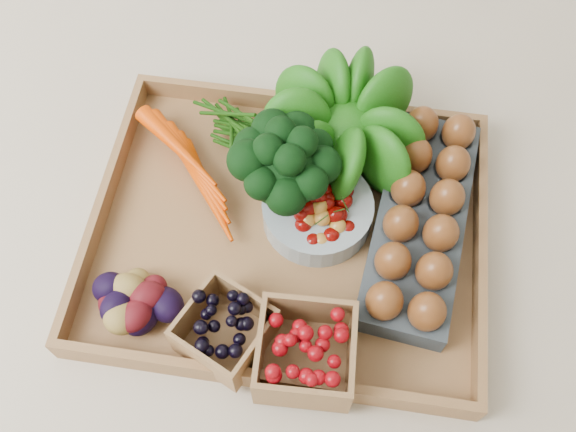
# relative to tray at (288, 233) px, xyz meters

# --- Properties ---
(ground) EXTENTS (4.00, 4.00, 0.00)m
(ground) POSITION_rel_tray_xyz_m (0.00, 0.00, -0.01)
(ground) COLOR beige
(ground) RESTS_ON ground
(tray) EXTENTS (0.55, 0.45, 0.01)m
(tray) POSITION_rel_tray_xyz_m (0.00, 0.00, 0.00)
(tray) COLOR olive
(tray) RESTS_ON ground
(carrots) EXTENTS (0.19, 0.13, 0.04)m
(carrots) POSITION_rel_tray_xyz_m (-0.15, 0.07, 0.03)
(carrots) COLOR #EC4200
(carrots) RESTS_ON tray
(lettuce) EXTENTS (0.16, 0.16, 0.16)m
(lettuce) POSITION_rel_tray_xyz_m (0.06, 0.15, 0.09)
(lettuce) COLOR #1A540D
(lettuce) RESTS_ON tray
(broccoli) EXTENTS (0.15, 0.15, 0.12)m
(broccoli) POSITION_rel_tray_xyz_m (-0.01, 0.05, 0.07)
(broccoli) COLOR black
(broccoli) RESTS_ON tray
(cherry_bowl) EXTENTS (0.16, 0.16, 0.04)m
(cherry_bowl) POSITION_rel_tray_xyz_m (0.04, 0.03, 0.03)
(cherry_bowl) COLOR #8C9EA5
(cherry_bowl) RESTS_ON tray
(egg_carton) EXTENTS (0.16, 0.36, 0.04)m
(egg_carton) POSITION_rel_tray_xyz_m (0.18, 0.03, 0.03)
(egg_carton) COLOR #3C464C
(egg_carton) RESTS_ON tray
(potatoes) EXTENTS (0.13, 0.13, 0.07)m
(potatoes) POSITION_rel_tray_xyz_m (-0.18, -0.15, 0.04)
(potatoes) COLOR #440A10
(potatoes) RESTS_ON tray
(punnet_blackberry) EXTENTS (0.14, 0.14, 0.07)m
(punnet_blackberry) POSITION_rel_tray_xyz_m (-0.06, -0.17, 0.04)
(punnet_blackberry) COLOR black
(punnet_blackberry) RESTS_ON tray
(punnet_raspberry) EXTENTS (0.12, 0.12, 0.08)m
(punnet_raspberry) POSITION_rel_tray_xyz_m (0.05, -0.19, 0.05)
(punnet_raspberry) COLOR maroon
(punnet_raspberry) RESTS_ON tray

